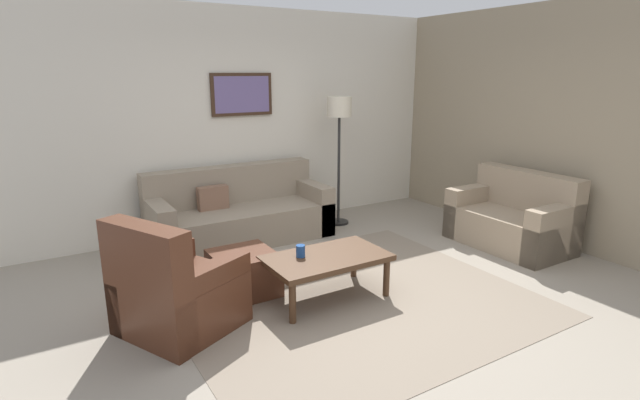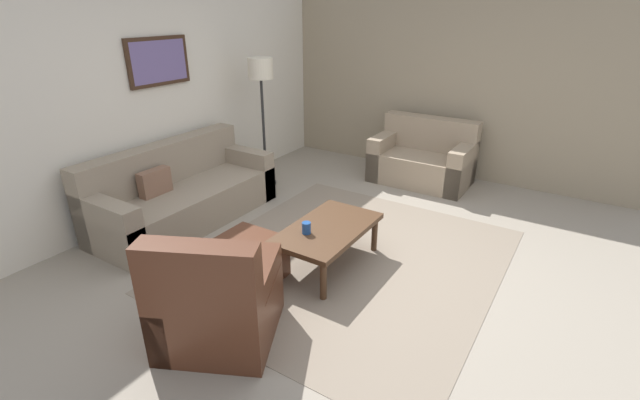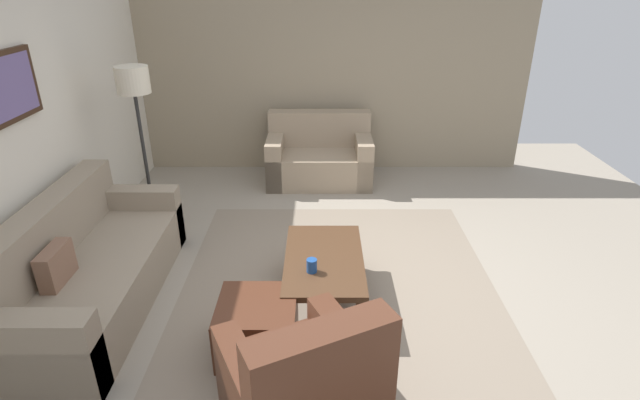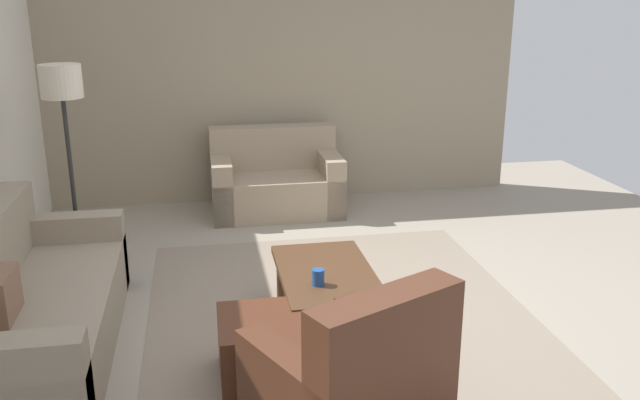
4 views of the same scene
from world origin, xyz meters
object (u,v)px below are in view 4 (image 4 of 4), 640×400
couch_main (22,313)px  armchair_leather (354,397)px  couch_loveseat (275,183)px  ottoman (266,349)px  coffee_table (326,278)px  lamp_standing (63,103)px  cup (318,277)px

couch_main → armchair_leather: (-1.30, -1.85, 0.01)m
couch_loveseat → ottoman: bearing=172.3°
coffee_table → lamp_standing: size_ratio=0.64×
cup → couch_loveseat: bearing=-1.1°
armchair_leather → coffee_table: bearing=-5.1°
armchair_leather → coffee_table: (1.35, -0.12, 0.05)m
couch_loveseat → coffee_table: (-2.66, -0.04, 0.06)m
cup → lamp_standing: bearing=48.2°
couch_main → ottoman: bearing=-110.3°
couch_loveseat → coffee_table: size_ratio=1.21×
couch_main → couch_loveseat: (2.72, -1.93, 0.00)m
lamp_standing → armchair_leather: bearing=-147.4°
armchair_leather → ottoman: armchair_leather is taller
couch_main → ottoman: 1.59m
couch_loveseat → ottoman: (-3.27, 0.44, -0.10)m
armchair_leather → ottoman: 0.83m
couch_main → couch_loveseat: size_ratio=1.62×
couch_main → lamp_standing: (1.41, -0.13, 1.11)m
armchair_leather → cup: size_ratio=9.83×
couch_main → armchair_leather: bearing=-124.9°
armchair_leather → ottoman: bearing=26.0°
cup → couch_main: bearing=85.2°
ottoman → cup: bearing=-44.3°
couch_loveseat → cup: couch_loveseat is taller
coffee_table → couch_main: bearing=91.7°
coffee_table → couch_loveseat: bearing=0.9°
couch_loveseat → armchair_leather: armchair_leather is taller
armchair_leather → cup: armchair_leather is taller
couch_main → lamp_standing: bearing=-5.2°
ottoman → lamp_standing: size_ratio=0.33×
ottoman → lamp_standing: 2.67m
lamp_standing → couch_main: bearing=174.8°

